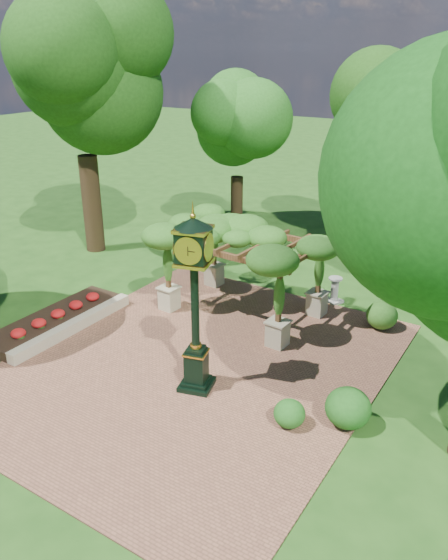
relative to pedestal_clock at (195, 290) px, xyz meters
The scene contains 13 objects.
ground 3.03m from the pedestal_clock, behind, with size 120.00×120.00×0.00m, color #1E4714.
brick_plaza 3.16m from the pedestal_clock, 124.88° to the left, with size 10.00×12.00×0.04m, color brown.
border_wall 5.97m from the pedestal_clock, behind, with size 0.35×5.00×0.40m, color #C6B793.
flower_bed 6.78m from the pedestal_clock, behind, with size 1.50×5.00×0.36m, color red.
pedestal_clock is the anchor object (origin of this frame).
pergola 4.88m from the pedestal_clock, 105.75° to the left, with size 5.36×3.56×3.26m.
sundial 7.73m from the pedestal_clock, 81.25° to the left, with size 0.70×0.70×0.97m.
shrub_front 3.87m from the pedestal_clock, ahead, with size 0.79×0.79×0.71m, color #1D5317.
shrub_mid 4.79m from the pedestal_clock, ahead, with size 1.13×1.13×1.02m, color #1B4E16.
shrub_back 7.32m from the pedestal_clock, 62.19° to the left, with size 1.03×1.03×0.93m, color #326A1E.
tree_west_near 13.24m from the pedestal_clock, 147.26° to the left, with size 5.23×5.23×11.20m.
tree_west_far 14.05m from the pedestal_clock, 116.65° to the left, with size 3.30×3.30×7.30m.
tree_north 14.91m from the pedestal_clock, 90.02° to the left, with size 3.91×3.91×8.29m.
Camera 1 is at (8.10, -10.27, 8.67)m, focal length 35.00 mm.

